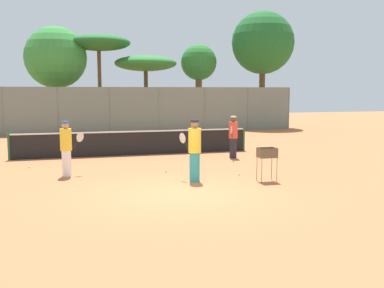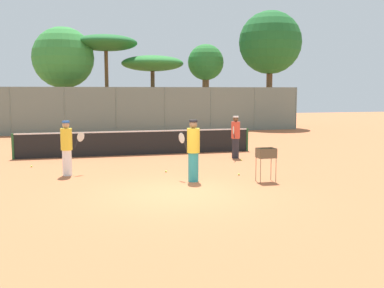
% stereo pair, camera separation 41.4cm
% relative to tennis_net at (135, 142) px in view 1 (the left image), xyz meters
% --- Properties ---
extents(ground_plane, '(80.00, 80.00, 0.00)m').
position_rel_tennis_net_xyz_m(ground_plane, '(0.00, -7.76, -0.56)').
color(ground_plane, '#B7663D').
extents(tennis_net, '(10.37, 0.10, 1.07)m').
position_rel_tennis_net_xyz_m(tennis_net, '(0.00, 0.00, 0.00)').
color(tennis_net, '#26592D').
rests_on(tennis_net, ground_plane).
extents(back_fence, '(26.13, 0.08, 3.05)m').
position_rel_tennis_net_xyz_m(back_fence, '(-0.00, 10.33, 0.97)').
color(back_fence, slate).
rests_on(back_fence, ground_plane).
extents(tree_0, '(4.52, 4.52, 5.35)m').
position_rel_tennis_net_xyz_m(tree_0, '(2.98, 13.41, 4.19)').
color(tree_0, brown).
rests_on(tree_0, ground_plane).
extents(tree_1, '(4.46, 4.46, 6.74)m').
position_rel_tennis_net_xyz_m(tree_1, '(-0.35, 13.47, 5.56)').
color(tree_1, brown).
rests_on(tree_1, ground_plane).
extents(tree_2, '(4.74, 4.74, 8.82)m').
position_rel_tennis_net_xyz_m(tree_2, '(11.88, 12.56, 5.85)').
color(tree_2, brown).
rests_on(tree_2, ground_plane).
extents(tree_3, '(4.25, 4.25, 7.22)m').
position_rel_tennis_net_xyz_m(tree_3, '(-3.30, 13.46, 4.50)').
color(tree_3, brown).
rests_on(tree_3, ground_plane).
extents(tree_4, '(2.72, 2.72, 6.32)m').
position_rel_tennis_net_xyz_m(tree_4, '(7.13, 13.72, 4.26)').
color(tree_4, brown).
rests_on(tree_4, ground_plane).
extents(player_white_outfit, '(0.56, 0.84, 1.76)m').
position_rel_tennis_net_xyz_m(player_white_outfit, '(3.83, -1.97, 0.36)').
color(player_white_outfit, '#26262D').
rests_on(player_white_outfit, ground_plane).
extents(player_red_cap, '(0.83, 0.60, 1.82)m').
position_rel_tennis_net_xyz_m(player_red_cap, '(-2.92, -4.22, 0.39)').
color(player_red_cap, white).
rests_on(player_red_cap, ground_plane).
extents(player_yellow_shirt, '(0.55, 0.89, 1.92)m').
position_rel_tennis_net_xyz_m(player_yellow_shirt, '(0.88, -6.23, 0.44)').
color(player_yellow_shirt, teal).
rests_on(player_yellow_shirt, ground_plane).
extents(ball_cart, '(0.56, 0.41, 1.05)m').
position_rel_tennis_net_xyz_m(ball_cart, '(3.06, -6.83, 0.25)').
color(ball_cart, brown).
rests_on(ball_cart, ground_plane).
extents(tennis_ball_0, '(0.07, 0.07, 0.07)m').
position_rel_tennis_net_xyz_m(tennis_ball_0, '(3.82, -2.71, -0.53)').
color(tennis_ball_0, '#D1E54C').
rests_on(tennis_ball_0, ground_plane).
extents(tennis_ball_1, '(0.07, 0.07, 0.07)m').
position_rel_tennis_net_xyz_m(tennis_ball_1, '(0.37, -4.49, -0.53)').
color(tennis_ball_1, '#D1E54C').
rests_on(tennis_ball_1, ground_plane).
extents(tennis_ball_2, '(0.07, 0.07, 0.07)m').
position_rel_tennis_net_xyz_m(tennis_ball_2, '(2.61, -5.65, -0.53)').
color(tennis_ball_2, '#D1E54C').
rests_on(tennis_ball_2, ground_plane).
extents(tennis_ball_3, '(0.07, 0.07, 0.07)m').
position_rel_tennis_net_xyz_m(tennis_ball_3, '(-4.24, -2.19, -0.53)').
color(tennis_ball_3, '#D1E54C').
rests_on(tennis_ball_3, ground_plane).
extents(parked_car, '(4.20, 1.70, 1.60)m').
position_rel_tennis_net_xyz_m(parked_car, '(5.91, 14.00, 0.10)').
color(parked_car, white).
rests_on(parked_car, ground_plane).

